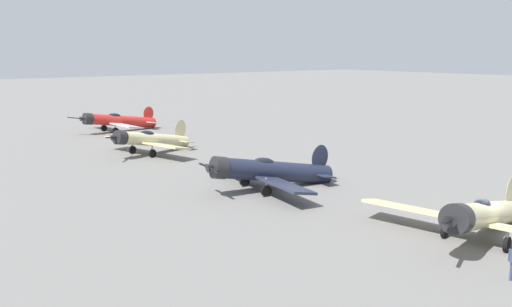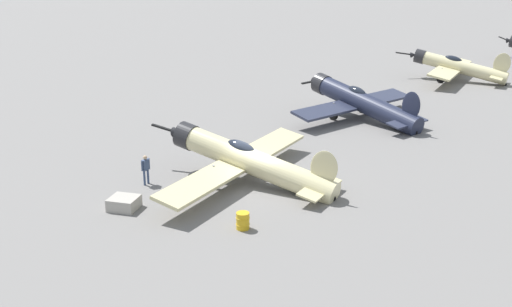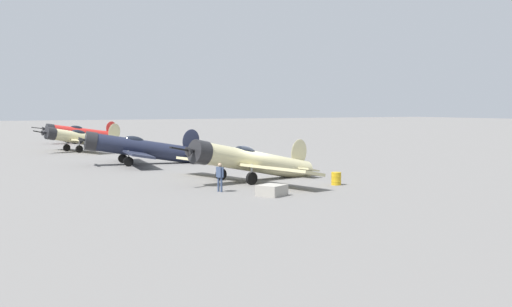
{
  "view_description": "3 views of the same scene",
  "coord_description": "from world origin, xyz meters",
  "px_view_note": "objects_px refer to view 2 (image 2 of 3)",
  "views": [
    {
      "loc": [
        14.59,
        -26.95,
        9.94
      ],
      "look_at": [
        -20.23,
        -0.38,
        1.6
      ],
      "focal_mm": 37.57,
      "sensor_mm": 36.0,
      "label": 1
    },
    {
      "loc": [
        23.77,
        21.09,
        12.49
      ],
      "look_at": [
        0.0,
        -0.0,
        1.8
      ],
      "focal_mm": 43.83,
      "sensor_mm": 36.0,
      "label": 2
    },
    {
      "loc": [
        36.59,
        -19.99,
        4.89
      ],
      "look_at": [
        0.0,
        -0.0,
        1.8
      ],
      "focal_mm": 44.26,
      "sensor_mm": 36.0,
      "label": 3
    }
  ],
  "objects_px": {
    "airplane_foreground": "(248,161)",
    "fuel_drum": "(243,221)",
    "ground_crew_mechanic": "(146,167)",
    "airplane_mid_apron": "(361,102)",
    "airplane_far_line": "(456,66)",
    "equipment_crate": "(124,203)"
  },
  "relations": [
    {
      "from": "airplane_foreground",
      "to": "fuel_drum",
      "type": "bearing_deg",
      "value": 118.23
    },
    {
      "from": "ground_crew_mechanic",
      "to": "airplane_mid_apron",
      "type": "bearing_deg",
      "value": -104.63
    },
    {
      "from": "airplane_far_line",
      "to": "ground_crew_mechanic",
      "type": "distance_m",
      "value": 36.94
    },
    {
      "from": "airplane_foreground",
      "to": "equipment_crate",
      "type": "distance_m",
      "value": 7.11
    },
    {
      "from": "airplane_foreground",
      "to": "airplane_mid_apron",
      "type": "bearing_deg",
      "value": -92.38
    },
    {
      "from": "ground_crew_mechanic",
      "to": "fuel_drum",
      "type": "xyz_separation_m",
      "value": [
        0.63,
        7.75,
        -0.61
      ]
    },
    {
      "from": "airplane_foreground",
      "to": "fuel_drum",
      "type": "relative_size",
      "value": 16.49
    },
    {
      "from": "airplane_mid_apron",
      "to": "airplane_far_line",
      "type": "height_order",
      "value": "airplane_far_line"
    },
    {
      "from": "airplane_foreground",
      "to": "airplane_mid_apron",
      "type": "height_order",
      "value": "airplane_mid_apron"
    },
    {
      "from": "airplane_mid_apron",
      "to": "fuel_drum",
      "type": "relative_size",
      "value": 14.32
    },
    {
      "from": "ground_crew_mechanic",
      "to": "fuel_drum",
      "type": "distance_m",
      "value": 7.8
    },
    {
      "from": "ground_crew_mechanic",
      "to": "equipment_crate",
      "type": "relative_size",
      "value": 0.93
    },
    {
      "from": "airplane_mid_apron",
      "to": "ground_crew_mechanic",
      "type": "height_order",
      "value": "airplane_mid_apron"
    },
    {
      "from": "airplane_mid_apron",
      "to": "fuel_drum",
      "type": "distance_m",
      "value": 20.69
    },
    {
      "from": "airplane_foreground",
      "to": "ground_crew_mechanic",
      "type": "distance_m",
      "value": 5.55
    },
    {
      "from": "ground_crew_mechanic",
      "to": "fuel_drum",
      "type": "relative_size",
      "value": 2.07
    },
    {
      "from": "equipment_crate",
      "to": "airplane_foreground",
      "type": "bearing_deg",
      "value": 161.69
    },
    {
      "from": "airplane_far_line",
      "to": "airplane_mid_apron",
      "type": "bearing_deg",
      "value": 79.01
    },
    {
      "from": "airplane_mid_apron",
      "to": "airplane_far_line",
      "type": "xyz_separation_m",
      "value": [
        -17.86,
        -0.72,
        0.08
      ]
    },
    {
      "from": "equipment_crate",
      "to": "ground_crew_mechanic",
      "type": "bearing_deg",
      "value": -147.81
    },
    {
      "from": "airplane_foreground",
      "to": "airplane_mid_apron",
      "type": "distance_m",
      "value": 15.45
    },
    {
      "from": "airplane_mid_apron",
      "to": "airplane_foreground",
      "type": "bearing_deg",
      "value": 107.93
    }
  ]
}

